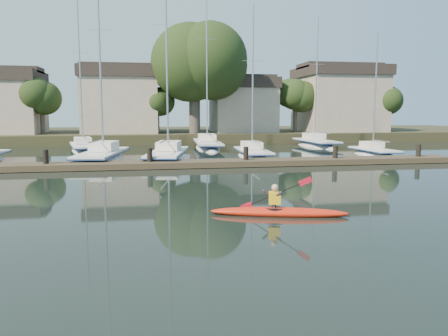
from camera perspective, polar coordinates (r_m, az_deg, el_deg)
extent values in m
plane|color=black|center=(13.59, 3.54, -7.24)|extent=(160.00, 160.00, 0.00)
ellipsoid|color=red|center=(14.65, 7.21, -5.79)|extent=(4.60, 1.78, 0.35)
cylinder|color=black|center=(14.62, 6.62, -5.35)|extent=(0.84, 0.84, 0.09)
imported|color=#2D282A|center=(14.55, 6.64, -3.95)|extent=(0.32, 0.41, 1.00)
cube|color=gold|center=(14.55, 6.64, -3.90)|extent=(0.45, 0.38, 0.41)
sphere|color=tan|center=(14.48, 6.66, -2.55)|extent=(0.22, 0.22, 0.22)
cube|color=#4A402A|center=(27.15, -3.32, 0.59)|extent=(34.00, 2.00, 0.35)
cylinder|color=black|center=(27.61, -22.21, 0.37)|extent=(0.32, 0.32, 1.80)
cylinder|color=black|center=(26.97, -9.67, 0.67)|extent=(0.32, 0.32, 1.80)
cylinder|color=black|center=(27.64, 2.87, 0.93)|extent=(0.32, 0.32, 1.80)
cylinder|color=black|center=(29.55, 14.30, 1.13)|extent=(0.32, 0.32, 1.80)
cylinder|color=black|center=(32.46, 24.01, 1.26)|extent=(0.32, 0.32, 1.80)
ellipsoid|color=white|center=(31.30, -15.55, 0.17)|extent=(3.70, 9.61, 2.09)
cube|color=white|center=(31.19, -15.61, 1.97)|extent=(3.34, 7.93, 0.15)
cube|color=navy|center=(31.20, -15.60, 1.81)|extent=(3.45, 8.13, 0.09)
cube|color=silver|center=(31.70, -15.39, 2.81)|extent=(1.92, 2.83, 0.61)
cylinder|color=#9EA0A5|center=(31.57, -15.92, 14.16)|extent=(0.13, 0.13, 13.23)
cylinder|color=#9EA0A5|center=(29.77, -16.34, 3.40)|extent=(0.62, 3.53, 0.09)
cylinder|color=#9EA0A5|center=(31.80, -16.02, 17.00)|extent=(1.75, 0.30, 0.03)
ellipsoid|color=white|center=(30.99, -7.34, 0.33)|extent=(4.00, 9.95, 2.05)
cube|color=white|center=(30.88, -7.37, 2.11)|extent=(3.58, 8.21, 0.15)
cube|color=navy|center=(30.89, -7.36, 1.95)|extent=(3.70, 8.42, 0.09)
cube|color=silver|center=(31.43, -7.23, 2.93)|extent=(1.98, 2.95, 0.59)
cylinder|color=#9EA0A5|center=(31.32, -7.51, 15.13)|extent=(0.13, 0.13, 14.01)
cylinder|color=#9EA0A5|center=(29.38, -7.79, 3.52)|extent=(0.76, 3.64, 0.09)
cylinder|color=#9EA0A5|center=(31.59, -7.57, 18.15)|extent=(1.70, 0.35, 0.03)
ellipsoid|color=white|center=(32.75, 3.76, 0.83)|extent=(2.33, 7.71, 1.81)
cube|color=white|center=(32.66, 3.77, 2.33)|extent=(2.17, 6.34, 0.13)
cube|color=navy|center=(32.67, 3.77, 2.19)|extent=(2.25, 6.49, 0.08)
cube|color=silver|center=(33.08, 3.62, 3.01)|extent=(1.43, 2.19, 0.52)
cylinder|color=#9EA0A5|center=(32.84, 3.77, 11.61)|extent=(0.11, 0.11, 10.50)
cylinder|color=#9EA0A5|center=(31.48, 4.19, 3.52)|extent=(0.20, 2.90, 0.08)
cylinder|color=#9EA0A5|center=(32.96, 3.79, 13.79)|extent=(1.53, 0.09, 0.03)
ellipsoid|color=white|center=(35.92, 18.96, 1.07)|extent=(2.03, 6.24, 1.68)
cube|color=white|center=(35.84, 19.01, 2.33)|extent=(1.91, 5.12, 0.12)
cube|color=navy|center=(35.85, 19.01, 2.22)|extent=(1.99, 5.25, 0.07)
cube|color=silver|center=(36.13, 18.74, 2.90)|extent=(1.29, 1.77, 0.49)
cylinder|color=#9EA0A5|center=(35.91, 19.17, 9.47)|extent=(0.11, 0.11, 8.84)
cylinder|color=#9EA0A5|center=(35.00, 19.83, 3.34)|extent=(0.14, 2.35, 0.07)
cylinder|color=#9EA0A5|center=(35.97, 19.24, 11.15)|extent=(1.41, 0.07, 0.03)
ellipsoid|color=white|center=(39.69, -17.85, 1.65)|extent=(3.77, 8.89, 1.83)
cube|color=white|center=(39.62, -17.90, 2.89)|extent=(3.36, 7.35, 0.13)
cube|color=navy|center=(39.62, -17.89, 2.78)|extent=(3.47, 7.53, 0.08)
cube|color=silver|center=(40.11, -17.97, 3.45)|extent=(1.82, 2.65, 0.53)
cylinder|color=#9EA0A5|center=(39.91, -18.29, 11.97)|extent=(0.12, 0.12, 12.51)
cylinder|color=#9EA0A5|center=(38.27, -17.80, 3.90)|extent=(0.76, 3.23, 0.08)
cylinder|color=#9EA0A5|center=(40.07, -18.38, 14.11)|extent=(1.51, 0.35, 0.03)
ellipsoid|color=white|center=(40.69, -2.16, 2.08)|extent=(2.77, 10.78, 2.03)
cube|color=white|center=(40.61, -2.17, 3.43)|extent=(2.56, 8.86, 0.15)
cube|color=navy|center=(40.61, -2.17, 3.31)|extent=(2.66, 9.08, 0.09)
cube|color=silver|center=(41.22, -2.25, 4.04)|extent=(1.64, 3.06, 0.59)
cylinder|color=#9EA0A5|center=(41.09, -2.26, 14.00)|extent=(0.13, 0.13, 14.96)
cylinder|color=#9EA0A5|center=(38.96, -1.97, 4.52)|extent=(0.28, 4.06, 0.09)
cylinder|color=#9EA0A5|center=(41.34, -2.28, 16.48)|extent=(1.71, 0.12, 0.03)
ellipsoid|color=white|center=(43.55, 11.90, 2.29)|extent=(2.62, 8.59, 2.02)
cube|color=white|center=(43.47, 11.93, 3.54)|extent=(2.44, 7.05, 0.15)
cube|color=navy|center=(43.48, 11.93, 3.43)|extent=(2.53, 7.23, 0.08)
cube|color=silver|center=(43.91, 11.67, 4.10)|extent=(1.59, 2.44, 0.58)
cylinder|color=#9EA0A5|center=(43.71, 12.00, 11.29)|extent=(0.13, 0.13, 11.68)
cylinder|color=#9EA0A5|center=(42.27, 12.67, 4.56)|extent=(0.23, 3.23, 0.08)
cylinder|color=#9EA0A5|center=(43.83, 12.05, 13.12)|extent=(1.70, 0.11, 0.03)
cube|color=#2B351A|center=(56.94, -6.80, 4.46)|extent=(90.00, 24.00, 1.00)
cube|color=#AB9E89|center=(52.93, -26.48, 7.03)|extent=(7.00, 7.00, 5.50)
cube|color=#302722|center=(53.06, -26.69, 10.64)|extent=(7.35, 7.35, 1.20)
cube|color=#AB9E89|center=(50.87, -13.31, 7.90)|extent=(8.00, 8.00, 6.00)
cube|color=#302722|center=(51.04, -13.44, 11.94)|extent=(8.40, 8.40, 1.20)
cube|color=#AB9E89|center=(51.98, 2.44, 7.53)|extent=(7.00, 7.00, 5.00)
cube|color=#302722|center=(52.07, 2.45, 10.94)|extent=(7.35, 7.35, 1.20)
cube|color=#AB9E89|center=(55.78, 14.70, 8.06)|extent=(9.00, 9.00, 6.50)
cube|color=#302722|center=(55.97, 14.83, 12.00)|extent=(9.45, 9.45, 1.20)
cylinder|color=#4D453D|center=(48.05, -3.86, 7.52)|extent=(1.20, 1.20, 5.00)
sphere|color=black|center=(48.32, -3.91, 13.46)|extent=(8.50, 8.50, 8.50)
cylinder|color=#4D453D|center=(50.00, -22.63, 5.82)|extent=(0.48, 0.48, 3.00)
sphere|color=black|center=(50.02, -22.78, 8.68)|extent=(3.40, 3.40, 3.40)
cylinder|color=#4D453D|center=(48.31, -8.66, 6.15)|extent=(0.38, 0.38, 2.80)
sphere|color=black|center=(48.31, -8.71, 8.76)|extent=(2.72, 2.72, 2.72)
cylinder|color=#4D453D|center=(52.16, 9.28, 6.45)|extent=(0.50, 0.50, 3.20)
sphere|color=black|center=(52.19, 9.34, 9.36)|extent=(3.57, 3.57, 3.57)
cylinder|color=#4D453D|center=(54.93, 19.75, 5.84)|extent=(0.41, 0.41, 2.60)
sphere|color=black|center=(54.93, 19.85, 8.09)|extent=(2.89, 2.89, 2.89)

